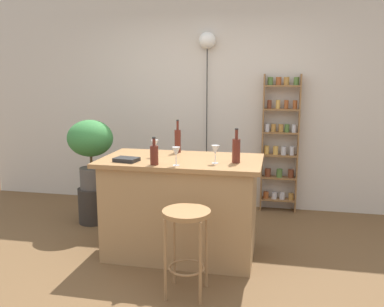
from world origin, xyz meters
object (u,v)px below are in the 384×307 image
Objects in this scene: spice_shelf at (280,143)px; cookbook at (127,160)px; plant_stool at (93,205)px; wine_glass_right at (215,150)px; wine_glass_left at (155,145)px; bar_stool at (186,231)px; bottle_soda_blue at (236,150)px; pendant_globe_light at (207,43)px; bottle_wine_red at (154,154)px; potted_plant at (90,144)px; bottle_olive_oil at (178,140)px; wine_glass_center at (176,152)px.

spice_shelf is 2.22m from cookbook.
wine_glass_right reaches higher than plant_stool.
wine_glass_left is at bearing -129.01° from spice_shelf.
bar_stool is at bearing -27.75° from cookbook.
bottle_soda_blue is (1.75, -0.70, 0.85)m from plant_stool.
wine_glass_left is (-1.19, -1.47, 0.17)m from spice_shelf.
bar_stool is 0.81m from wine_glass_right.
bar_stool is 2.80m from pendant_globe_light.
bottle_soda_blue is at bearing 18.21° from bottle_wine_red.
spice_shelf is at bearing 22.52° from potted_plant.
spice_shelf is 1.90m from wine_glass_left.
wine_glass_left is (0.95, -0.58, 0.85)m from plant_stool.
wine_glass_left reaches higher than cookbook.
pendant_globe_light is (0.09, 1.23, 1.05)m from bottle_olive_oil.
wine_glass_left is at bearing 121.86° from bar_stool.
bar_stool is at bearing -84.00° from pendant_globe_light.
wine_glass_center is at bearing -155.67° from bottle_soda_blue.
bottle_wine_red reaches higher than plant_stool.
bottle_wine_red is at bearing -73.67° from wine_glass_left.
wine_glass_center is at bearing 0.62° from cookbook.
cookbook is at bearing -123.27° from bottle_olive_oil.
pendant_globe_light is (-0.24, 2.29, 1.59)m from bar_stool.
pendant_globe_light reaches higher than bar_stool.
bottle_olive_oil is at bearing 84.39° from bottle_wine_red.
bottle_olive_oil reaches higher than bottle_wine_red.
bar_stool is 2.01m from plant_stool.
bar_stool is at bearing -102.15° from wine_glass_right.
wine_glass_right reaches higher than bar_stool.
bar_stool is at bearing -43.56° from plant_stool.
wine_glass_center is at bearing -153.46° from wine_glass_right.
potted_plant reaches higher than bar_stool.
bottle_olive_oil is 0.64m from wine_glass_right.
bottle_wine_red is at bearing -161.79° from bottle_soda_blue.
wine_glass_right is at bearing -26.13° from potted_plant.
wine_glass_center and wine_glass_right have the same top height.
wine_glass_left is 0.64m from wine_glass_right.
bottle_olive_oil is (0.06, 0.61, 0.03)m from bottle_wine_red.
bar_stool is 0.77m from bottle_wine_red.
potted_plant is at bearing -157.48° from spice_shelf.
spice_shelf is at bearing 22.52° from plant_stool.
wine_glass_center is 1.00× the size of wine_glass_right.
potted_plant is (-0.00, 0.00, 0.73)m from plant_stool.
spice_shelf is 0.77× the size of pendant_globe_light.
bottle_wine_red is at bearing -94.50° from pendant_globe_light.
bar_stool is at bearing -58.14° from wine_glass_left.
wine_glass_left is at bearing 64.80° from cookbook.
pendant_globe_light is (-0.37, 1.69, 1.06)m from wine_glass_right.
spice_shelf reaches higher than bar_stool.
spice_shelf is 2.41m from plant_stool.
wine_glass_right is (0.51, 0.16, 0.03)m from bottle_wine_red.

